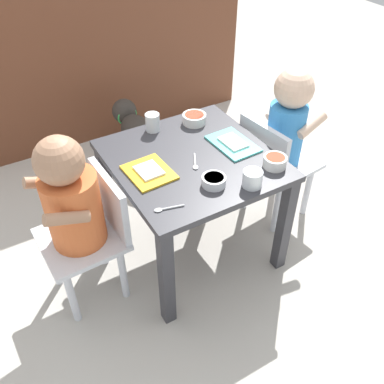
{
  "coord_description": "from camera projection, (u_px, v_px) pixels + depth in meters",
  "views": [
    {
      "loc": [
        -0.65,
        -1.11,
        1.39
      ],
      "look_at": [
        0.0,
        0.0,
        0.31
      ],
      "focal_mm": 39.9,
      "sensor_mm": 36.0,
      "label": 1
    }
  ],
  "objects": [
    {
      "name": "ground_plane",
      "position": [
        192.0,
        246.0,
        1.88
      ],
      "size": [
        7.0,
        7.0,
        0.0
      ],
      "primitive_type": "plane",
      "color": "#B2ADA3"
    },
    {
      "name": "kitchen_cabinet_back",
      "position": [
        81.0,
        44.0,
        2.38
      ],
      "size": [
        1.84,
        0.39,
        1.0
      ],
      "primitive_type": "cube",
      "color": "brown",
      "rests_on": "ground"
    },
    {
      "name": "dining_table",
      "position": [
        192.0,
        175.0,
        1.63
      ],
      "size": [
        0.58,
        0.6,
        0.48
      ],
      "color": "#333338",
      "rests_on": "ground"
    },
    {
      "name": "seated_child_left",
      "position": [
        75.0,
        204.0,
        1.42
      ],
      "size": [
        0.29,
        0.29,
        0.71
      ],
      "color": "silver",
      "rests_on": "ground"
    },
    {
      "name": "seated_child_right",
      "position": [
        285.0,
        130.0,
        1.77
      ],
      "size": [
        0.31,
        0.31,
        0.71
      ],
      "color": "silver",
      "rests_on": "ground"
    },
    {
      "name": "dog",
      "position": [
        138.0,
        132.0,
        2.24
      ],
      "size": [
        0.17,
        0.48,
        0.31
      ],
      "color": "#332D28",
      "rests_on": "ground"
    },
    {
      "name": "food_tray_left",
      "position": [
        149.0,
        172.0,
        1.5
      ],
      "size": [
        0.15,
        0.18,
        0.02
      ],
      "color": "gold",
      "rests_on": "dining_table"
    },
    {
      "name": "food_tray_right",
      "position": [
        233.0,
        143.0,
        1.64
      ],
      "size": [
        0.14,
        0.2,
        0.02
      ],
      "color": "#4CC6BC",
      "rests_on": "dining_table"
    },
    {
      "name": "water_cup_left",
      "position": [
        252.0,
        180.0,
        1.43
      ],
      "size": [
        0.07,
        0.07,
        0.06
      ],
      "color": "white",
      "rests_on": "dining_table"
    },
    {
      "name": "water_cup_right",
      "position": [
        153.0,
        123.0,
        1.7
      ],
      "size": [
        0.06,
        0.06,
        0.07
      ],
      "color": "white",
      "rests_on": "dining_table"
    },
    {
      "name": "cereal_bowl_left_side",
      "position": [
        194.0,
        118.0,
        1.75
      ],
      "size": [
        0.1,
        0.1,
        0.04
      ],
      "color": "white",
      "rests_on": "dining_table"
    },
    {
      "name": "veggie_bowl_near",
      "position": [
        214.0,
        181.0,
        1.44
      ],
      "size": [
        0.08,
        0.08,
        0.03
      ],
      "color": "white",
      "rests_on": "dining_table"
    },
    {
      "name": "cereal_bowl_right_side",
      "position": [
        275.0,
        161.0,
        1.52
      ],
      "size": [
        0.08,
        0.08,
        0.04
      ],
      "color": "white",
      "rests_on": "dining_table"
    },
    {
      "name": "spoon_by_left_tray",
      "position": [
        166.0,
        209.0,
        1.35
      ],
      "size": [
        0.1,
        0.04,
        0.01
      ],
      "color": "silver",
      "rests_on": "dining_table"
    },
    {
      "name": "spoon_by_right_tray",
      "position": [
        195.0,
        163.0,
        1.54
      ],
      "size": [
        0.06,
        0.09,
        0.01
      ],
      "color": "silver",
      "rests_on": "dining_table"
    }
  ]
}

